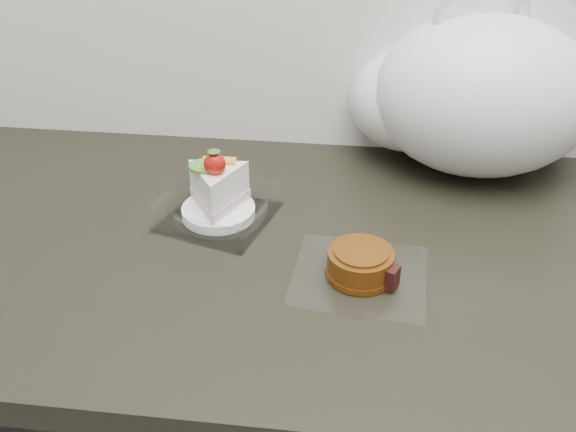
# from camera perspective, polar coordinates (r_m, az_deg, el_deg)

# --- Properties ---
(cake_tray) EXTENTS (0.18, 0.18, 0.12)m
(cake_tray) POSITION_cam_1_polar(r_m,az_deg,el_deg) (0.94, -6.26, 1.43)
(cake_tray) COLOR white
(cake_tray) RESTS_ON counter
(mooncake_wrap) EXTENTS (0.18, 0.17, 0.04)m
(mooncake_wrap) POSITION_cam_1_polar(r_m,az_deg,el_deg) (0.83, 6.53, -4.45)
(mooncake_wrap) COLOR white
(mooncake_wrap) RESTS_ON counter
(plastic_bag) EXTENTS (0.41, 0.30, 0.32)m
(plastic_bag) POSITION_cam_1_polar(r_m,az_deg,el_deg) (1.08, 15.76, 10.32)
(plastic_bag) COLOR white
(plastic_bag) RESTS_ON counter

